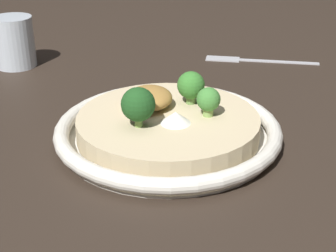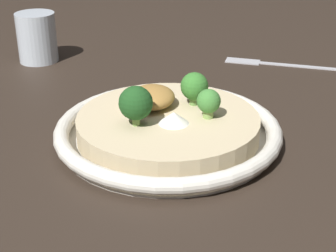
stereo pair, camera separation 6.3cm
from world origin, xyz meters
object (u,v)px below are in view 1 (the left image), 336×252
(risotto_bowl, at_px, (168,129))
(broccoli_back_left, at_px, (138,105))
(drinking_glass, at_px, (14,42))
(broccoli_front_left, at_px, (209,102))
(broccoli_right, at_px, (191,86))
(fork_utensil, at_px, (249,60))

(risotto_bowl, bearing_deg, broccoli_back_left, 129.06)
(risotto_bowl, distance_m, drinking_glass, 0.38)
(broccoli_front_left, bearing_deg, broccoli_back_left, 105.67)
(broccoli_right, height_order, drinking_glass, drinking_glass)
(risotto_bowl, xyz_separation_m, fork_utensil, (0.30, -0.15, -0.01))
(drinking_glass, height_order, fork_utensil, drinking_glass)
(drinking_glass, bearing_deg, risotto_bowl, -138.15)
(risotto_bowl, xyz_separation_m, drinking_glass, (0.29, 0.26, 0.03))
(broccoli_right, relative_size, broccoli_front_left, 1.17)
(broccoli_front_left, bearing_deg, broccoli_right, 23.19)
(drinking_glass, xyz_separation_m, fork_utensil, (0.02, -0.41, -0.04))
(drinking_glass, bearing_deg, broccoli_front_left, -133.64)
(risotto_bowl, xyz_separation_m, broccoli_right, (0.04, -0.03, 0.04))
(broccoli_back_left, height_order, fork_utensil, broccoli_back_left)
(broccoli_back_left, height_order, broccoli_right, broccoli_back_left)
(broccoli_right, relative_size, drinking_glass, 0.49)
(broccoli_back_left, bearing_deg, risotto_bowl, -50.94)
(risotto_bowl, height_order, broccoli_right, broccoli_right)
(broccoli_back_left, xyz_separation_m, fork_utensil, (0.33, -0.19, -0.06))
(broccoli_right, bearing_deg, drinking_glass, 49.21)
(broccoli_front_left, height_order, fork_utensil, broccoli_front_left)
(broccoli_right, height_order, fork_utensil, broccoli_right)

